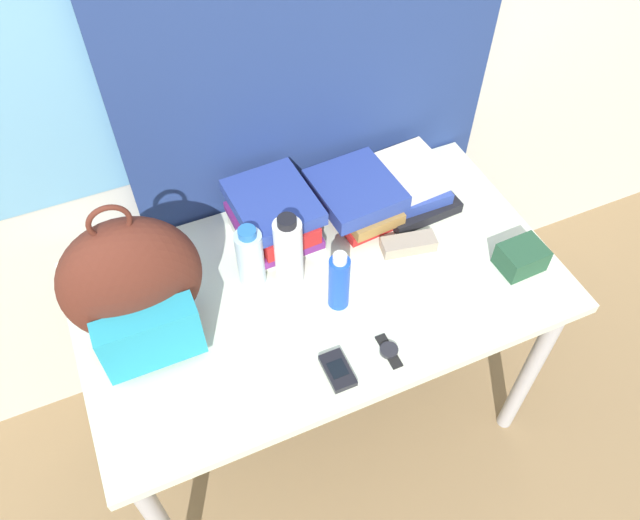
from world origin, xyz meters
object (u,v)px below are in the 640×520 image
sports_bottle (289,252)px  sunglasses_case (409,244)px  camera_pouch (521,257)px  book_stack_right (408,183)px  backpack (133,286)px  water_bottle (250,257)px  sunscreen_bottle (339,282)px  book_stack_left (274,217)px  book_stack_center (356,196)px  cell_phone (338,370)px  wristwatch (389,351)px

sports_bottle → sunglasses_case: bearing=-5.8°
sunglasses_case → camera_pouch: size_ratio=1.31×
book_stack_right → sunglasses_case: book_stack_right is taller
backpack → camera_pouch: (0.97, -0.20, -0.14)m
water_bottle → sunscreen_bottle: water_bottle is taller
camera_pouch → sports_bottle: bearing=160.3°
book_stack_left → book_stack_center: bearing=0.6°
sunscreen_bottle → cell_phone: (-0.09, -0.18, -0.08)m
sunglasses_case → cell_phone: bearing=-141.2°
book_stack_right → sunscreen_bottle: (-0.35, -0.28, 0.04)m
sunscreen_bottle → book_stack_right: bearing=38.3°
sports_bottle → book_stack_right: bearing=19.4°
book_stack_right → sunglasses_case: (-0.10, -0.19, -0.03)m
book_stack_center → water_bottle: (-0.36, -0.12, 0.03)m
sports_bottle → book_stack_center: bearing=29.8°
water_bottle → cell_phone: size_ratio=1.90×
cell_phone → book_stack_center: bearing=59.7°
sunglasses_case → backpack: bearing=177.8°
sunscreen_bottle → cell_phone: size_ratio=1.84×
camera_pouch → cell_phone: bearing=-170.3°
water_bottle → book_stack_left: bearing=46.5°
book_stack_center → water_bottle: water_bottle is taller
book_stack_left → water_bottle: water_bottle is taller
sports_bottle → camera_pouch: size_ratio=1.92×
book_stack_right → backpack: bearing=-168.9°
book_stack_left → cell_phone: book_stack_left is taller
cell_phone → wristwatch: (0.14, 0.00, -0.00)m
book_stack_right → sports_bottle: bearing=-160.6°
sunglasses_case → sports_bottle: bearing=174.2°
sports_bottle → camera_pouch: bearing=-19.7°
book_stack_right → cell_phone: (-0.44, -0.46, -0.04)m
water_bottle → camera_pouch: (0.68, -0.25, -0.06)m
backpack → sunscreen_bottle: bearing=-14.1°
backpack → water_bottle: 0.31m
cell_phone → sunglasses_case: sunglasses_case is taller
sunscreen_bottle → camera_pouch: 0.51m
sports_bottle → sunscreen_bottle: 0.15m
sports_bottle → wristwatch: (0.14, -0.31, -0.10)m
book_stack_right → book_stack_center: bearing=179.9°
sunscreen_bottle → cell_phone: bearing=-115.2°
water_bottle → wristwatch: size_ratio=1.96×
book_stack_right → cell_phone: book_stack_right is taller
sunscreen_bottle → book_stack_center: bearing=56.5°
book_stack_left → water_bottle: 0.16m
sunscreen_bottle → wristwatch: sunscreen_bottle is taller
backpack → camera_pouch: bearing=-11.8°
book_stack_left → water_bottle: size_ratio=1.37×
book_stack_left → backpack: bearing=-158.5°
book_stack_right → water_bottle: size_ratio=1.44×
book_stack_center → sunscreen_bottle: bearing=-123.5°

